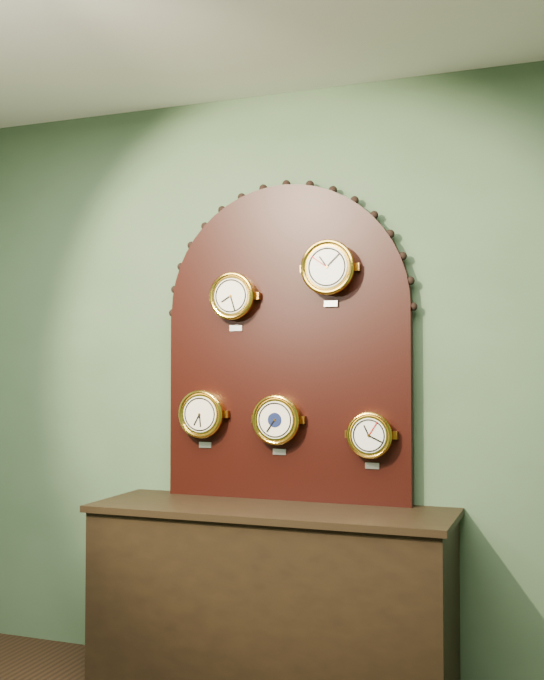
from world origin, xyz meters
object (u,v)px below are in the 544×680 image
at_px(display_board, 286,332).
at_px(barometer, 277,420).
at_px(tide_clock, 370,435).
at_px(shop_counter, 270,604).
at_px(arabic_clock, 329,268).
at_px(roman_clock, 233,296).
at_px(hygrometer, 202,414).

height_order(display_board, barometer, display_board).
bearing_deg(tide_clock, barometer, -179.90).
xyz_separation_m(shop_counter, arabic_clock, (0.23, 0.15, 1.52)).
relative_size(shop_counter, arabic_clock, 5.24).
distance_m(barometer, tide_clock, 0.45).
distance_m(shop_counter, display_board, 1.25).
xyz_separation_m(roman_clock, hygrometer, (-0.16, -0.00, -0.57)).
distance_m(roman_clock, tide_clock, 0.93).
height_order(barometer, tide_clock, barometer).
bearing_deg(arabic_clock, display_board, 163.70).
bearing_deg(hygrometer, roman_clock, 0.04).
bearing_deg(arabic_clock, hygrometer, 179.95).
bearing_deg(hygrometer, display_board, 9.27).
xyz_separation_m(barometer, tide_clock, (0.45, 0.00, -0.06)).
bearing_deg(arabic_clock, shop_counter, -146.44).
bearing_deg(tide_clock, arabic_clock, -179.66).
bearing_deg(barometer, tide_clock, 0.10).
relative_size(barometer, tide_clock, 1.09).
relative_size(shop_counter, display_board, 1.05).
distance_m(shop_counter, roman_clock, 1.43).
relative_size(display_board, roman_clock, 5.47).
height_order(roman_clock, barometer, roman_clock).
relative_size(roman_clock, arabic_clock, 0.92).
bearing_deg(display_board, shop_counter, -90.00).
bearing_deg(hygrometer, arabic_clock, -0.05).
xyz_separation_m(roman_clock, arabic_clock, (0.48, -0.00, 0.12)).
height_order(shop_counter, barometer, barometer).
relative_size(arabic_clock, tide_clock, 1.17).
height_order(roman_clock, arabic_clock, arabic_clock).
xyz_separation_m(arabic_clock, hygrometer, (-0.64, 0.00, -0.69)).
relative_size(shop_counter, hygrometer, 5.64).
bearing_deg(display_board, roman_clock, -164.93).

